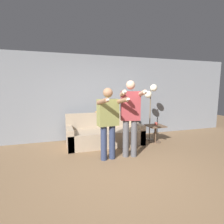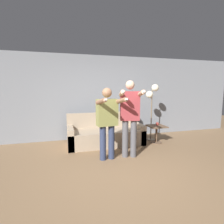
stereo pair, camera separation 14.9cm
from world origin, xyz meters
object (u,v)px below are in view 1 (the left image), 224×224
object	(u,v)px
couch	(105,135)
side_table	(155,130)
person_left	(108,119)
person_right	(130,114)
cat	(104,110)
floor_lamp	(151,96)
cup	(156,124)

from	to	relation	value
couch	side_table	world-z (taller)	couch
person_left	person_right	distance (m)	0.53
person_left	cat	bearing A→B (deg)	72.48
person_left	person_right	xyz separation A→B (m)	(0.52, 0.00, 0.09)
person_right	floor_lamp	xyz separation A→B (m)	(1.15, 1.11, 0.35)
person_left	side_table	size ratio (longest dim) A/B	3.16
cup	person_right	bearing A→B (deg)	-144.28
cat	floor_lamp	xyz separation A→B (m)	(1.38, -0.31, 0.42)
floor_lamp	side_table	size ratio (longest dim) A/B	3.38
person_left	person_right	bearing A→B (deg)	-5.70
cat	side_table	size ratio (longest dim) A/B	0.92
couch	cat	xyz separation A→B (m)	(0.08, 0.32, 0.67)
person_left	cup	size ratio (longest dim) A/B	18.41
person_right	cat	size ratio (longest dim) A/B	3.78
person_right	cat	xyz separation A→B (m)	(-0.23, 1.42, -0.08)
cat	person_left	bearing A→B (deg)	-101.65
person_left	cat	world-z (taller)	person_left
cat	couch	bearing A→B (deg)	-104.24
person_right	cup	distance (m)	1.57
floor_lamp	cup	xyz separation A→B (m)	(0.07, -0.24, -0.82)
person_right	floor_lamp	world-z (taller)	person_right
floor_lamp	cup	size ratio (longest dim) A/B	19.68
couch	cup	xyz separation A→B (m)	(1.53, -0.23, 0.27)
cat	floor_lamp	size ratio (longest dim) A/B	0.27
cup	floor_lamp	bearing A→B (deg)	105.48
person_left	cat	size ratio (longest dim) A/B	3.43
cat	floor_lamp	bearing A→B (deg)	-12.65
couch	cat	bearing A→B (deg)	75.76
couch	person_right	xyz separation A→B (m)	(0.31, -1.10, 0.75)
person_right	cup	world-z (taller)	person_right
couch	cup	world-z (taller)	couch
side_table	cup	bearing A→B (deg)	49.47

